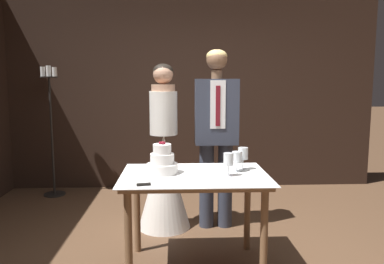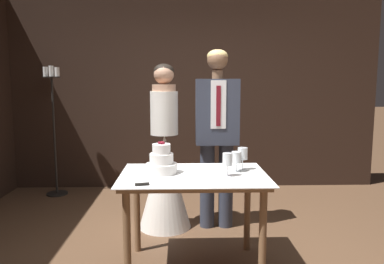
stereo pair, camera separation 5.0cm
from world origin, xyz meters
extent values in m
plane|color=brown|center=(0.00, 0.00, 0.00)|extent=(40.00, 40.00, 0.00)
cube|color=black|center=(0.00, 2.38, 1.36)|extent=(5.29, 0.12, 2.72)
cylinder|color=brown|center=(-0.56, -0.41, 0.37)|extent=(0.06, 0.06, 0.74)
cylinder|color=brown|center=(0.43, -0.41, 0.37)|extent=(0.06, 0.06, 0.74)
cylinder|color=brown|center=(-0.56, 0.22, 0.37)|extent=(0.06, 0.06, 0.74)
cylinder|color=brown|center=(0.43, 0.22, 0.37)|extent=(0.06, 0.06, 0.74)
cube|color=brown|center=(-0.06, -0.09, 0.76)|extent=(1.11, 0.75, 0.03)
cube|color=white|center=(-0.06, -0.09, 0.78)|extent=(1.17, 0.81, 0.01)
cylinder|color=white|center=(-0.32, -0.05, 0.82)|extent=(0.25, 0.25, 0.08)
cylinder|color=white|center=(-0.32, -0.05, 0.90)|extent=(0.19, 0.19, 0.08)
cylinder|color=white|center=(-0.32, -0.05, 0.98)|extent=(0.15, 0.15, 0.08)
sphere|color=maroon|center=(-0.30, -0.05, 1.03)|extent=(0.02, 0.02, 0.02)
sphere|color=maroon|center=(-0.32, -0.04, 1.03)|extent=(0.02, 0.02, 0.02)
sphere|color=maroon|center=(-0.33, -0.05, 1.03)|extent=(0.02, 0.02, 0.02)
sphere|color=maroon|center=(-0.31, -0.07, 1.03)|extent=(0.02, 0.02, 0.02)
cube|color=silver|center=(-0.22, -0.37, 0.78)|extent=(0.35, 0.09, 0.00)
cylinder|color=black|center=(-0.44, -0.41, 0.79)|extent=(0.10, 0.04, 0.02)
cylinder|color=silver|center=(0.35, 0.06, 0.78)|extent=(0.08, 0.08, 0.00)
cylinder|color=silver|center=(0.35, 0.06, 0.83)|extent=(0.01, 0.01, 0.08)
cylinder|color=silver|center=(0.35, 0.06, 0.92)|extent=(0.08, 0.08, 0.10)
cylinder|color=silver|center=(0.29, -0.02, 0.78)|extent=(0.08, 0.08, 0.00)
cylinder|color=silver|center=(0.29, -0.02, 0.82)|extent=(0.01, 0.01, 0.07)
cylinder|color=silver|center=(0.29, -0.02, 0.90)|extent=(0.08, 0.08, 0.09)
cylinder|color=silver|center=(0.20, -0.16, 0.78)|extent=(0.07, 0.07, 0.00)
cylinder|color=silver|center=(0.20, -0.16, 0.82)|extent=(0.01, 0.01, 0.08)
cylinder|color=silver|center=(0.20, -0.16, 0.91)|extent=(0.08, 0.08, 0.10)
cylinder|color=maroon|center=(0.20, -0.16, 0.88)|extent=(0.06, 0.06, 0.03)
cone|color=white|center=(-0.33, 0.79, 0.49)|extent=(0.54, 0.54, 0.98)
cylinder|color=white|center=(-0.33, 0.79, 1.20)|extent=(0.28, 0.28, 0.44)
cylinder|color=tan|center=(-0.33, 0.79, 1.45)|extent=(0.24, 0.24, 0.07)
sphere|color=tan|center=(-0.33, 0.79, 1.59)|extent=(0.20, 0.20, 0.20)
ellipsoid|color=black|center=(-0.33, 0.80, 1.62)|extent=(0.21, 0.21, 0.15)
cylinder|color=#333847|center=(0.11, 0.79, 0.44)|extent=(0.15, 0.15, 0.88)
cylinder|color=#333847|center=(0.30, 0.79, 0.44)|extent=(0.15, 0.15, 0.88)
cube|color=#333847|center=(0.21, 0.79, 1.21)|extent=(0.43, 0.24, 0.66)
cube|color=white|center=(0.21, 0.66, 1.29)|extent=(0.15, 0.01, 0.48)
cube|color=maroon|center=(0.21, 0.66, 1.28)|extent=(0.04, 0.01, 0.40)
cylinder|color=brown|center=(0.21, 0.79, 1.58)|extent=(0.11, 0.11, 0.08)
sphere|color=brown|center=(0.21, 0.79, 1.73)|extent=(0.21, 0.21, 0.21)
ellipsoid|color=#D6B770|center=(0.21, 0.80, 1.77)|extent=(0.21, 0.21, 0.14)
cylinder|color=black|center=(-1.84, 1.98, 0.01)|extent=(0.28, 0.28, 0.02)
cylinder|color=black|center=(-1.84, 1.98, 0.80)|extent=(0.03, 0.03, 1.55)
cylinder|color=black|center=(-1.84, 1.98, 1.58)|extent=(0.22, 0.22, 0.01)
cylinder|color=white|center=(-1.92, 1.98, 1.64)|extent=(0.06, 0.06, 0.13)
cylinder|color=white|center=(-1.84, 1.98, 1.65)|extent=(0.06, 0.06, 0.14)
cylinder|color=white|center=(-1.77, 1.98, 1.64)|extent=(0.06, 0.06, 0.12)
camera|label=1|loc=(-0.21, -2.99, 1.50)|focal=35.00mm
camera|label=2|loc=(-0.16, -2.99, 1.50)|focal=35.00mm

